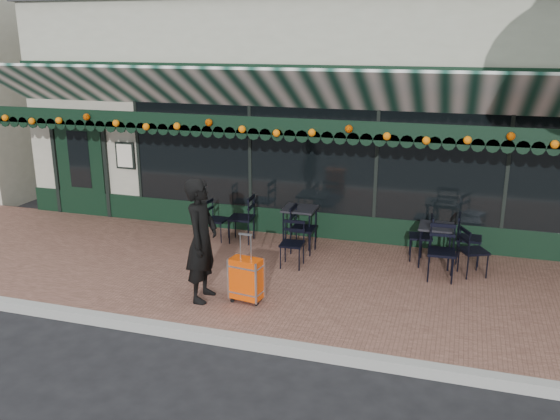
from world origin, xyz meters
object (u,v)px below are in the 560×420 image
(suitcase, at_px, (246,279))
(chair_b_right, at_px, (303,229))
(chair_solo, at_px, (217,220))
(chair_a_extra, at_px, (474,252))
(chair_a_right, at_px, (469,239))
(chair_a_front, at_px, (441,253))
(chair_b_left, at_px, (241,218))
(cafe_table_b, at_px, (300,212))
(chair_b_front, at_px, (292,244))
(woman, at_px, (202,240))
(cafe_table_a, at_px, (436,230))
(chair_a_left, at_px, (421,237))

(suitcase, bearing_deg, chair_b_right, 92.21)
(suitcase, xyz_separation_m, chair_solo, (-1.46, 2.37, 0.04))
(suitcase, distance_m, chair_a_extra, 3.70)
(chair_a_right, relative_size, chair_a_front, 0.96)
(suitcase, distance_m, chair_b_left, 2.62)
(cafe_table_b, bearing_deg, chair_a_extra, -10.38)
(cafe_table_b, bearing_deg, chair_a_front, -18.97)
(chair_a_extra, distance_m, chair_b_right, 2.87)
(chair_a_extra, bearing_deg, chair_b_right, 59.57)
(cafe_table_b, xyz_separation_m, chair_b_front, (0.16, -1.05, -0.25))
(cafe_table_b, bearing_deg, chair_b_right, -65.05)
(chair_b_right, xyz_separation_m, chair_b_front, (0.00, -0.72, -0.04))
(chair_a_front, distance_m, chair_b_left, 3.70)
(chair_b_front, bearing_deg, chair_b_right, 87.98)
(woman, bearing_deg, cafe_table_a, -56.10)
(woman, height_order, chair_b_front, woman)
(woman, bearing_deg, chair_a_left, -51.57)
(chair_b_right, bearing_deg, chair_a_front, -101.95)
(chair_b_left, height_order, chair_solo, chair_b_left)
(woman, distance_m, chair_b_left, 2.58)
(chair_a_front, xyz_separation_m, chair_solo, (-4.09, 0.70, -0.06))
(chair_a_left, relative_size, chair_b_left, 0.89)
(cafe_table_a, bearing_deg, chair_solo, 178.70)
(woman, relative_size, chair_b_right, 2.11)
(cafe_table_b, xyz_separation_m, chair_a_right, (2.95, -0.00, -0.22))
(cafe_table_b, relative_size, chair_b_left, 0.80)
(chair_b_front, height_order, chair_solo, chair_b_front)
(woman, relative_size, chair_a_extra, 2.24)
(suitcase, height_order, chair_a_front, suitcase)
(cafe_table_a, height_order, chair_a_right, chair_a_right)
(woman, xyz_separation_m, chair_a_right, (3.68, 2.63, -0.48))
(cafe_table_a, distance_m, chair_a_left, 0.38)
(cafe_table_b, bearing_deg, chair_solo, -173.74)
(chair_b_right, bearing_deg, chair_a_extra, -93.60)
(cafe_table_b, height_order, chair_a_right, chair_a_right)
(woman, xyz_separation_m, chair_a_extra, (3.75, 2.08, -0.50))
(cafe_table_b, distance_m, chair_a_extra, 3.08)
(chair_a_right, relative_size, chair_a_extra, 1.05)
(chair_a_right, bearing_deg, suitcase, 132.26)
(chair_b_right, bearing_deg, chair_b_front, -178.91)
(chair_a_extra, bearing_deg, cafe_table_a, 38.34)
(cafe_table_a, relative_size, chair_b_front, 0.89)
(chair_a_left, relative_size, chair_a_front, 0.91)
(suitcase, xyz_separation_m, chair_b_front, (0.26, 1.49, 0.04))
(chair_a_extra, distance_m, chair_solo, 4.59)
(woman, bearing_deg, chair_a_extra, -64.12)
(chair_a_left, xyz_separation_m, chair_a_right, (0.79, 0.07, 0.02))
(cafe_table_b, relative_size, chair_solo, 0.93)
(chair_a_extra, bearing_deg, chair_b_left, 57.98)
(chair_a_right, bearing_deg, cafe_table_a, 118.20)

